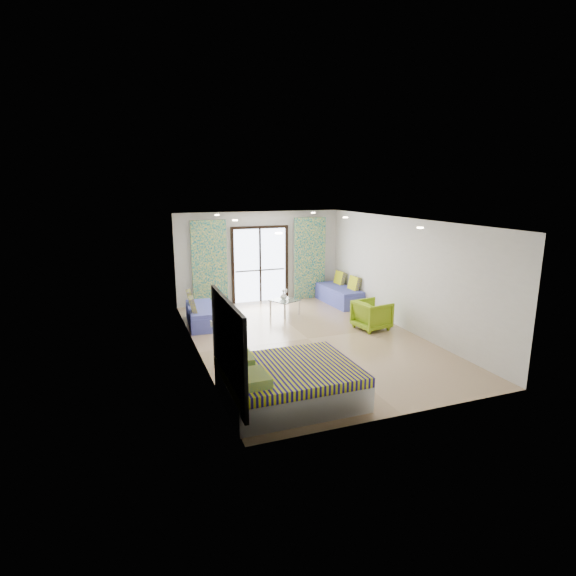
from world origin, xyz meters
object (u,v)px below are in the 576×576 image
object	(u,v)px
bed	(288,383)
coffee_table	(285,301)
daybed_right	(340,294)
daybed_left	(201,315)
armchair	(372,313)

from	to	relation	value
bed	coffee_table	size ratio (longest dim) A/B	2.53
bed	daybed_right	size ratio (longest dim) A/B	1.17
coffee_table	daybed_left	bearing A→B (deg)	-177.84
bed	coffee_table	xyz separation A→B (m)	(1.66, 4.72, 0.07)
daybed_right	armchair	distance (m)	2.48
daybed_left	armchair	size ratio (longest dim) A/B	2.20
bed	coffee_table	world-z (taller)	bed
daybed_left	armchair	bearing A→B (deg)	-21.39
armchair	daybed_left	bearing A→B (deg)	55.57
daybed_right	coffee_table	distance (m)	2.02
bed	daybed_left	xyz separation A→B (m)	(-0.64, 4.63, -0.05)
bed	daybed_left	bearing A→B (deg)	97.82
bed	daybed_right	world-z (taller)	daybed_right
coffee_table	armchair	size ratio (longest dim) A/B	1.09
daybed_right	coffee_table	size ratio (longest dim) A/B	2.17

